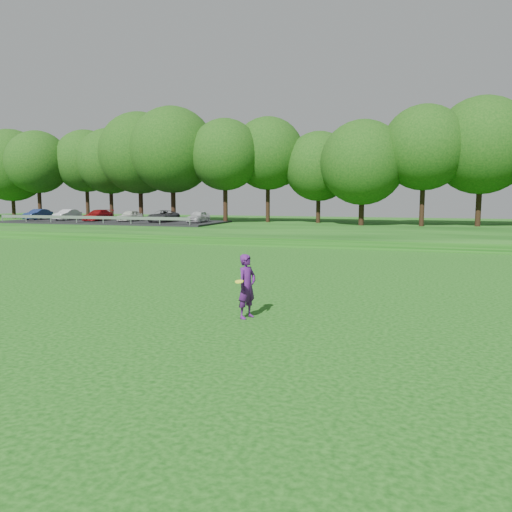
% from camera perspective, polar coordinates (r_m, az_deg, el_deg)
% --- Properties ---
extents(ground, '(140.00, 140.00, 0.00)m').
position_cam_1_polar(ground, '(15.98, -9.31, -5.84)').
color(ground, '#0C3B0B').
rests_on(ground, ground).
extents(berm, '(130.00, 30.00, 0.60)m').
position_cam_1_polar(berm, '(48.51, 9.19, 3.04)').
color(berm, '#0C3B0B').
rests_on(berm, ground).
extents(walking_path, '(130.00, 1.60, 0.04)m').
position_cam_1_polar(walking_path, '(34.79, 5.76, 1.13)').
color(walking_path, gray).
rests_on(walking_path, ground).
extents(treeline, '(104.00, 7.00, 15.00)m').
position_cam_1_polar(treeline, '(52.56, 10.02, 11.82)').
color(treeline, '#113D0E').
rests_on(treeline, berm).
extents(parking_lot, '(24.00, 9.00, 1.38)m').
position_cam_1_polar(parking_lot, '(55.98, -15.76, 4.15)').
color(parking_lot, black).
rests_on(parking_lot, berm).
extents(woman, '(0.65, 1.00, 1.85)m').
position_cam_1_polar(woman, '(14.30, -1.05, -3.48)').
color(woman, '#4D1665').
rests_on(woman, ground).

